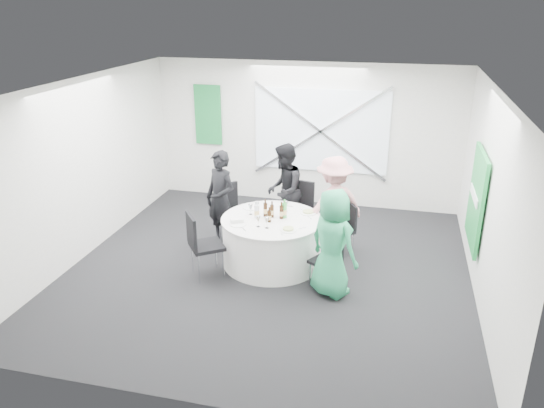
% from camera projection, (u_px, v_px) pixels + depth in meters
% --- Properties ---
extents(floor, '(6.00, 6.00, 0.00)m').
position_uv_depth(floor, '(269.00, 269.00, 8.18)').
color(floor, black).
rests_on(floor, ground).
extents(ceiling, '(6.00, 6.00, 0.00)m').
position_uv_depth(ceiling, '(268.00, 85.00, 7.16)').
color(ceiling, white).
rests_on(ceiling, wall_back).
extents(wall_back, '(6.00, 0.00, 6.00)m').
position_uv_depth(wall_back, '(306.00, 135.00, 10.38)').
color(wall_back, silver).
rests_on(wall_back, floor).
extents(wall_front, '(6.00, 0.00, 6.00)m').
position_uv_depth(wall_front, '(191.00, 285.00, 4.95)').
color(wall_front, silver).
rests_on(wall_front, floor).
extents(wall_left, '(0.00, 6.00, 6.00)m').
position_uv_depth(wall_left, '(84.00, 168.00, 8.33)').
color(wall_left, silver).
rests_on(wall_left, floor).
extents(wall_right, '(0.00, 6.00, 6.00)m').
position_uv_depth(wall_right, '(488.00, 201.00, 7.01)').
color(wall_right, silver).
rests_on(wall_right, floor).
extents(window_panel, '(2.60, 0.03, 1.60)m').
position_uv_depth(window_panel, '(321.00, 131.00, 10.24)').
color(window_panel, silver).
rests_on(window_panel, wall_back).
extents(window_brace_a, '(2.63, 0.05, 1.84)m').
position_uv_depth(window_brace_a, '(320.00, 131.00, 10.21)').
color(window_brace_a, silver).
rests_on(window_brace_a, window_panel).
extents(window_brace_b, '(2.63, 0.05, 1.84)m').
position_uv_depth(window_brace_b, '(320.00, 131.00, 10.21)').
color(window_brace_b, silver).
rests_on(window_brace_b, window_panel).
extents(green_banner, '(0.55, 0.04, 1.20)m').
position_uv_depth(green_banner, '(208.00, 115.00, 10.67)').
color(green_banner, '#15692D').
rests_on(green_banner, wall_back).
extents(green_sign, '(0.05, 1.20, 1.40)m').
position_uv_depth(green_sign, '(476.00, 199.00, 7.64)').
color(green_sign, '#198E3A').
rests_on(green_sign, wall_right).
extents(banquet_table, '(1.56, 1.56, 0.76)m').
position_uv_depth(banquet_table, '(272.00, 241.00, 8.22)').
color(banquet_table, silver).
rests_on(banquet_table, floor).
extents(chair_back, '(0.54, 0.54, 1.00)m').
position_uv_depth(chair_back, '(299.00, 205.00, 9.07)').
color(chair_back, black).
rests_on(chair_back, floor).
extents(chair_back_left, '(0.64, 0.64, 1.00)m').
position_uv_depth(chair_back_left, '(231.00, 208.00, 8.94)').
color(chair_back_left, black).
rests_on(chair_back_left, floor).
extents(chair_back_right, '(0.52, 0.52, 0.83)m').
position_uv_depth(chair_back_right, '(345.00, 225.00, 8.55)').
color(chair_back_right, black).
rests_on(chair_back_right, floor).
extents(chair_front_right, '(0.51, 0.51, 0.82)m').
position_uv_depth(chair_front_right, '(329.00, 258.00, 7.48)').
color(chair_front_right, black).
rests_on(chair_front_right, floor).
extents(chair_front_left, '(0.65, 0.64, 1.01)m').
position_uv_depth(chair_front_left, '(200.00, 241.00, 7.73)').
color(chair_front_left, black).
rests_on(chair_front_left, floor).
extents(person_man_back_left, '(0.70, 0.61, 1.62)m').
position_uv_depth(person_man_back_left, '(221.00, 199.00, 8.73)').
color(person_man_back_left, black).
rests_on(person_man_back_left, floor).
extents(person_man_back, '(0.48, 0.81, 1.63)m').
position_uv_depth(person_man_back, '(284.00, 190.00, 9.10)').
color(person_man_back, black).
rests_on(person_man_back, floor).
extents(person_woman_pink, '(1.12, 1.02, 1.62)m').
position_uv_depth(person_woman_pink, '(334.00, 205.00, 8.46)').
color(person_woman_pink, pink).
rests_on(person_woman_pink, floor).
extents(person_woman_green, '(0.91, 0.83, 1.55)m').
position_uv_depth(person_woman_green, '(333.00, 243.00, 7.24)').
color(person_woman_green, '#289561').
rests_on(person_woman_green, floor).
extents(plate_back, '(0.25, 0.25, 0.01)m').
position_uv_depth(plate_back, '(276.00, 204.00, 8.63)').
color(plate_back, white).
rests_on(plate_back, banquet_table).
extents(plate_back_left, '(0.27, 0.27, 0.01)m').
position_uv_depth(plate_back_left, '(251.00, 207.00, 8.50)').
color(plate_back_left, white).
rests_on(plate_back_left, banquet_table).
extents(plate_back_right, '(0.25, 0.25, 0.04)m').
position_uv_depth(plate_back_right, '(308.00, 212.00, 8.28)').
color(plate_back_right, white).
rests_on(plate_back_right, banquet_table).
extents(plate_front_right, '(0.24, 0.24, 0.04)m').
position_uv_depth(plate_front_right, '(288.00, 229.00, 7.67)').
color(plate_front_right, white).
rests_on(plate_front_right, banquet_table).
extents(plate_front_left, '(0.25, 0.25, 0.01)m').
position_uv_depth(plate_front_left, '(238.00, 224.00, 7.87)').
color(plate_front_left, white).
rests_on(plate_front_left, banquet_table).
extents(napkin, '(0.23, 0.20, 0.05)m').
position_uv_depth(napkin, '(237.00, 220.00, 7.92)').
color(napkin, silver).
rests_on(napkin, plate_front_left).
extents(beer_bottle_a, '(0.06, 0.06, 0.28)m').
position_uv_depth(beer_bottle_a, '(265.00, 210.00, 8.13)').
color(beer_bottle_a, '#351B09').
rests_on(beer_bottle_a, banquet_table).
extents(beer_bottle_b, '(0.06, 0.06, 0.26)m').
position_uv_depth(beer_bottle_b, '(272.00, 211.00, 8.11)').
color(beer_bottle_b, '#351B09').
rests_on(beer_bottle_b, banquet_table).
extents(beer_bottle_c, '(0.06, 0.06, 0.27)m').
position_uv_depth(beer_bottle_c, '(281.00, 212.00, 8.05)').
color(beer_bottle_c, '#351B09').
rests_on(beer_bottle_c, banquet_table).
extents(beer_bottle_d, '(0.06, 0.06, 0.24)m').
position_uv_depth(beer_bottle_d, '(269.00, 216.00, 7.93)').
color(beer_bottle_d, '#351B09').
rests_on(beer_bottle_d, banquet_table).
extents(green_water_bottle, '(0.08, 0.08, 0.29)m').
position_uv_depth(green_water_bottle, '(284.00, 211.00, 8.08)').
color(green_water_bottle, green).
rests_on(green_water_bottle, banquet_table).
extents(clear_water_bottle, '(0.08, 0.08, 0.27)m').
position_uv_depth(clear_water_bottle, '(257.00, 211.00, 8.07)').
color(clear_water_bottle, silver).
rests_on(clear_water_bottle, banquet_table).
extents(wine_glass_a, '(0.07, 0.07, 0.17)m').
position_uv_depth(wine_glass_a, '(257.00, 205.00, 8.26)').
color(wine_glass_a, white).
rests_on(wine_glass_a, banquet_table).
extents(wine_glass_b, '(0.07, 0.07, 0.17)m').
position_uv_depth(wine_glass_b, '(251.00, 207.00, 8.20)').
color(wine_glass_b, white).
rests_on(wine_glass_b, banquet_table).
extents(wine_glass_c, '(0.07, 0.07, 0.17)m').
position_uv_depth(wine_glass_c, '(267.00, 220.00, 7.71)').
color(wine_glass_c, white).
rests_on(wine_glass_c, banquet_table).
extents(wine_glass_d, '(0.07, 0.07, 0.17)m').
position_uv_depth(wine_glass_d, '(286.00, 204.00, 8.31)').
color(wine_glass_d, white).
rests_on(wine_glass_d, banquet_table).
extents(wine_glass_e, '(0.07, 0.07, 0.17)m').
position_uv_depth(wine_glass_e, '(258.00, 219.00, 7.75)').
color(wine_glass_e, white).
rests_on(wine_glass_e, banquet_table).
extents(fork_a, '(0.11, 0.12, 0.01)m').
position_uv_depth(fork_a, '(285.00, 233.00, 7.57)').
color(fork_a, silver).
rests_on(fork_a, banquet_table).
extents(knife_a, '(0.11, 0.12, 0.01)m').
position_uv_depth(knife_a, '(303.00, 228.00, 7.74)').
color(knife_a, silver).
rests_on(knife_a, banquet_table).
extents(fork_b, '(0.15, 0.02, 0.01)m').
position_uv_depth(fork_b, '(288.00, 206.00, 8.56)').
color(fork_b, silver).
rests_on(fork_b, banquet_table).
extents(knife_b, '(0.15, 0.02, 0.01)m').
position_uv_depth(knife_b, '(271.00, 205.00, 8.62)').
color(knife_b, silver).
rests_on(knife_b, banquet_table).
extents(fork_c, '(0.10, 0.13, 0.01)m').
position_uv_depth(fork_c, '(309.00, 217.00, 8.12)').
color(fork_c, silver).
rests_on(fork_c, banquet_table).
extents(knife_c, '(0.09, 0.14, 0.01)m').
position_uv_depth(knife_c, '(303.00, 211.00, 8.37)').
color(knife_c, silver).
rests_on(knife_c, banquet_table).
extents(fork_d, '(0.11, 0.13, 0.01)m').
position_uv_depth(fork_d, '(234.00, 221.00, 8.00)').
color(fork_d, silver).
rests_on(fork_d, banquet_table).
extents(knife_d, '(0.11, 0.12, 0.01)m').
position_uv_depth(knife_d, '(244.00, 229.00, 7.71)').
color(knife_d, silver).
rests_on(knife_d, banquet_table).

